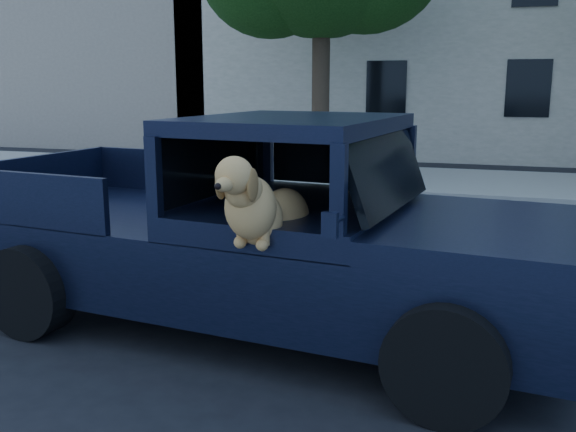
% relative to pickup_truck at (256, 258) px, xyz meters
% --- Properties ---
extents(ground, '(120.00, 120.00, 0.00)m').
position_rel_pickup_truck_xyz_m(ground, '(1.97, 0.43, -0.70)').
color(ground, black).
rests_on(ground, ground).
extents(far_sidewalk, '(60.00, 4.00, 0.15)m').
position_rel_pickup_truck_xyz_m(far_sidewalk, '(1.97, 9.63, -0.62)').
color(far_sidewalk, gray).
rests_on(far_sidewalk, ground).
extents(building_left, '(12.00, 6.00, 8.00)m').
position_rel_pickup_truck_xyz_m(building_left, '(-13.03, 16.93, 3.30)').
color(building_left, tan).
rests_on(building_left, ground).
extents(pickup_truck, '(5.99, 3.27, 2.07)m').
position_rel_pickup_truck_xyz_m(pickup_truck, '(0.00, 0.00, 0.00)').
color(pickup_truck, black).
rests_on(pickup_truck, ground).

